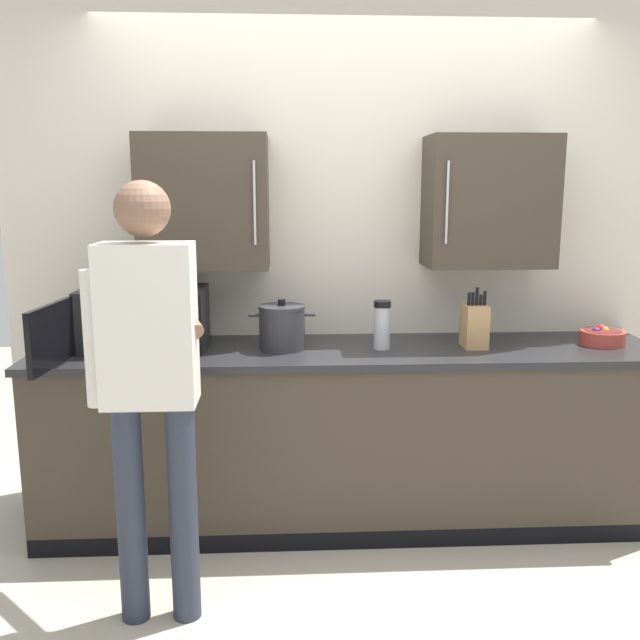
{
  "coord_description": "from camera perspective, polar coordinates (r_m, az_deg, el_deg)",
  "views": [
    {
      "loc": [
        -0.32,
        -2.35,
        1.67
      ],
      "look_at": [
        -0.15,
        0.86,
        1.05
      ],
      "focal_mm": 38.6,
      "sensor_mm": 36.0,
      "label": 1
    }
  ],
  "objects": [
    {
      "name": "stock_pot",
      "position": [
        3.32,
        -3.17,
        -0.59
      ],
      "size": [
        0.32,
        0.23,
        0.24
      ],
      "color": "#2D2D33",
      "rests_on": "counter_unit"
    },
    {
      "name": "fruit_bowl",
      "position": [
        3.7,
        22.36,
        -1.25
      ],
      "size": [
        0.22,
        0.22,
        0.1
      ],
      "color": "#AD3D33",
      "rests_on": "counter_unit"
    },
    {
      "name": "thermos_flask",
      "position": [
        3.33,
        5.16,
        -0.39
      ],
      "size": [
        0.08,
        0.08,
        0.24
      ],
      "color": "#B7BABF",
      "rests_on": "counter_unit"
    },
    {
      "name": "microwave_oven",
      "position": [
        3.42,
        -14.97,
        0.08
      ],
      "size": [
        0.65,
        0.77,
        0.3
      ],
      "color": "black",
      "rests_on": "counter_unit"
    },
    {
      "name": "ground_plane",
      "position": [
        2.9,
        4.23,
        -24.28
      ],
      "size": [
        9.83,
        9.83,
        0.0
      ],
      "primitive_type": "plane",
      "color": "#B7AD99"
    },
    {
      "name": "back_wall_tiled",
      "position": [
        3.61,
        2.08,
        6.71
      ],
      "size": [
        3.5,
        0.44,
        2.7
      ],
      "color": "beige",
      "rests_on": "ground_plane"
    },
    {
      "name": "counter_unit",
      "position": [
        3.49,
        2.45,
        -9.54
      ],
      "size": [
        3.05,
        0.66,
        0.9
      ],
      "color": "#3D3328",
      "rests_on": "ground_plane"
    },
    {
      "name": "knife_block",
      "position": [
        3.44,
        12.69,
        -0.43
      ],
      "size": [
        0.11,
        0.15,
        0.3
      ],
      "color": "tan",
      "rests_on": "counter_unit"
    },
    {
      "name": "person_figure",
      "position": [
        2.62,
        -13.99,
        -3.84
      ],
      "size": [
        0.44,
        0.59,
        1.7
      ],
      "color": "#282D3D",
      "rests_on": "ground_plane"
    }
  ]
}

